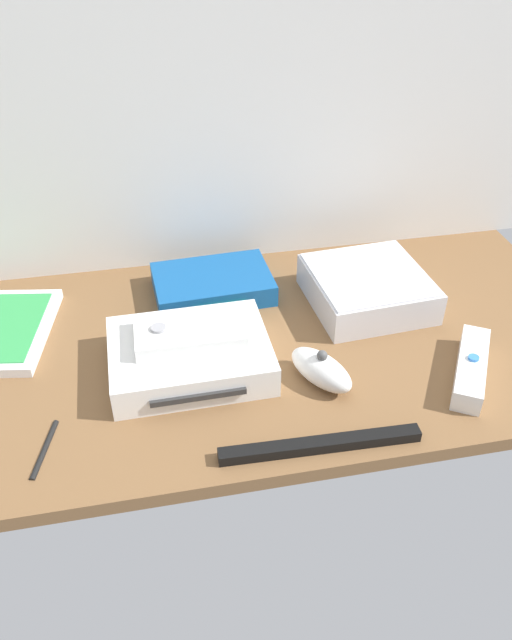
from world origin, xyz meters
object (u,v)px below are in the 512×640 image
(mini_computer, at_px, (367,288))
(stylus_pen, at_px, (44,448))
(sensor_bar, at_px, (320,445))
(remote_nunchuk, at_px, (321,369))
(game_console, at_px, (190,356))
(network_router, at_px, (213,284))
(remote_classic_pad, at_px, (190,332))
(game_case, at_px, (1,330))
(remote_wand, at_px, (471,368))

(mini_computer, relative_size, stylus_pen, 2.02)
(mini_computer, xyz_separation_m, sensor_bar, (-0.15, -0.28, -0.02))
(mini_computer, xyz_separation_m, remote_nunchuk, (-0.12, -0.16, -0.01))
(game_console, distance_m, network_router, 0.18)
(remote_classic_pad, distance_m, sensor_bar, 0.23)
(game_case, height_order, stylus_pen, game_case)
(stylus_pen, bearing_deg, remote_nunchuk, 8.49)
(game_case, height_order, remote_nunchuk, remote_nunchuk)
(mini_computer, height_order, sensor_bar, mini_computer)
(remote_wand, bearing_deg, stylus_pen, -146.76)
(remote_classic_pad, bearing_deg, network_router, 73.17)
(network_router, distance_m, remote_classic_pad, 0.18)
(remote_wand, bearing_deg, game_case, -168.33)
(mini_computer, bearing_deg, game_case, 177.39)
(game_console, xyz_separation_m, remote_nunchuk, (0.16, -0.06, -0.00))
(network_router, bearing_deg, remote_wand, -43.41)
(remote_nunchuk, bearing_deg, stylus_pen, 158.44)
(mini_computer, height_order, network_router, mini_computer)
(game_case, distance_m, remote_nunchuk, 0.46)
(remote_wand, height_order, remote_nunchuk, remote_nunchuk)
(sensor_bar, bearing_deg, remote_wand, 22.04)
(network_router, bearing_deg, sensor_bar, -80.31)
(mini_computer, height_order, stylus_pen, mini_computer)
(game_console, distance_m, mini_computer, 0.30)
(game_console, bearing_deg, sensor_bar, -53.63)
(remote_nunchuk, xyz_separation_m, remote_classic_pad, (-0.16, 0.07, 0.03))
(remote_classic_pad, bearing_deg, game_console, -105.15)
(game_console, height_order, game_case, game_console)
(game_console, relative_size, stylus_pen, 2.36)
(network_router, distance_m, stylus_pen, 0.37)
(game_console, height_order, remote_wand, game_console)
(game_case, xyz_separation_m, network_router, (0.31, 0.05, 0.01))
(remote_classic_pad, bearing_deg, game_case, 156.70)
(game_console, height_order, remote_classic_pad, remote_classic_pad)
(mini_computer, bearing_deg, remote_wand, -67.98)
(mini_computer, distance_m, stylus_pen, 0.52)
(remote_classic_pad, distance_m, stylus_pen, 0.23)
(mini_computer, xyz_separation_m, network_router, (-0.23, 0.07, -0.01))
(remote_nunchuk, bearing_deg, game_case, 126.17)
(mini_computer, relative_size, sensor_bar, 0.76)
(game_case, xyz_separation_m, stylus_pen, (0.08, -0.24, -0.00))
(remote_wand, bearing_deg, game_console, -162.98)
(game_console, height_order, stylus_pen, game_console)
(mini_computer, distance_m, sensor_bar, 0.32)
(remote_nunchuk, xyz_separation_m, stylus_pen, (-0.35, -0.05, -0.02))
(mini_computer, bearing_deg, sensor_bar, -118.85)
(mini_computer, distance_m, remote_classic_pad, 0.30)
(game_case, bearing_deg, game_console, -16.36)
(remote_wand, xyz_separation_m, remote_nunchuk, (-0.20, 0.03, 0.01))
(mini_computer, relative_size, remote_classic_pad, 1.25)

